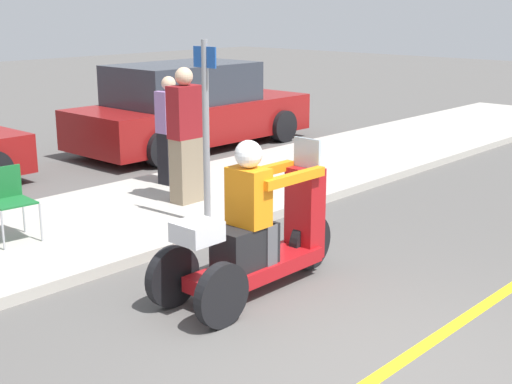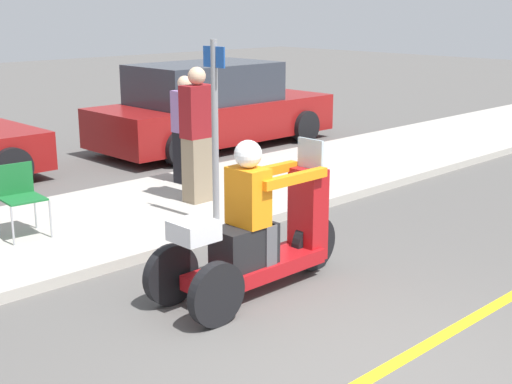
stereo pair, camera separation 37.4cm
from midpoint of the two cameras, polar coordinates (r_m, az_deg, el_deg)
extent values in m
plane|color=#565451|center=(5.65, 11.48, -14.18)|extent=(60.00, 60.00, 0.00)
cube|color=gold|center=(6.02, 14.19, -12.43)|extent=(24.00, 0.12, 0.01)
cube|color=#B2ADA3|center=(8.82, -13.84, -3.11)|extent=(28.00, 2.80, 0.12)
cylinder|color=black|center=(7.50, 6.07, -4.10)|extent=(0.58, 0.10, 0.58)
cylinder|color=black|center=(6.19, -1.43, -8.21)|extent=(0.58, 0.10, 0.58)
cylinder|color=black|center=(6.64, -5.20, -6.62)|extent=(0.58, 0.10, 0.58)
cube|color=#AD1419|center=(6.93, 1.56, -6.15)|extent=(1.52, 0.45, 0.14)
cube|color=black|center=(6.74, 0.66, -4.33)|extent=(0.61, 0.35, 0.39)
cube|color=#AD1419|center=(7.32, 5.64, -1.74)|extent=(0.24, 0.35, 0.95)
cube|color=silver|center=(7.19, 5.87, 3.07)|extent=(0.03, 0.32, 0.30)
cube|color=silver|center=(6.26, -3.30, -3.11)|extent=(0.36, 0.35, 0.18)
cube|color=orange|center=(6.63, 0.98, -0.38)|extent=(0.26, 0.38, 0.55)
sphere|color=white|center=(6.54, 1.00, 3.05)|extent=(0.26, 0.26, 0.26)
cube|color=#515156|center=(6.78, 2.46, -4.22)|extent=(0.14, 0.14, 0.39)
cube|color=#515156|center=(6.94, 1.02, -3.76)|extent=(0.14, 0.14, 0.39)
cube|color=orange|center=(6.76, 4.71, 1.08)|extent=(0.84, 0.09, 0.09)
cube|color=orange|center=(7.03, 2.26, 1.64)|extent=(0.84, 0.09, 0.09)
cube|color=black|center=(10.64, -4.59, 2.82)|extent=(0.35, 0.25, 0.77)
cube|color=#9972B2|center=(10.52, -4.67, 6.48)|extent=(0.39, 0.25, 0.61)
sphere|color=beige|center=(10.47, -4.71, 8.69)|extent=(0.21, 0.21, 0.21)
cube|color=gray|center=(9.58, -3.49, 1.81)|extent=(0.39, 0.26, 0.87)
cube|color=maroon|center=(9.43, -3.56, 6.44)|extent=(0.43, 0.26, 0.69)
sphere|color=beige|center=(9.38, -3.61, 9.25)|extent=(0.24, 0.24, 0.24)
cylinder|color=#A5A8AD|center=(8.23, -17.67, -2.65)|extent=(0.02, 0.02, 0.44)
cylinder|color=#A5A8AD|center=(8.38, -14.88, -2.11)|extent=(0.02, 0.02, 0.44)
cylinder|color=#A5A8AD|center=(8.77, -16.08, -1.44)|extent=(0.02, 0.02, 0.44)
cube|color=#19662D|center=(8.44, -16.96, -0.53)|extent=(0.48, 0.48, 0.02)
cube|color=#19662D|center=(8.59, -17.62, 0.93)|extent=(0.44, 0.06, 0.38)
cube|color=maroon|center=(13.91, -2.51, 5.83)|extent=(4.89, 1.84, 0.72)
cube|color=#2D333D|center=(13.65, -3.32, 8.72)|extent=(2.69, 1.66, 0.73)
cylinder|color=black|center=(14.41, 4.70, 5.24)|extent=(0.64, 0.22, 0.64)
cylinder|color=black|center=(15.67, -0.38, 6.07)|extent=(0.64, 0.22, 0.64)
cylinder|color=black|center=(12.24, -5.21, 3.51)|extent=(0.64, 0.22, 0.64)
cylinder|color=black|center=(13.70, -10.07, 4.56)|extent=(0.64, 0.22, 0.64)
cylinder|color=black|center=(11.25, -18.11, 1.82)|extent=(0.64, 0.22, 0.64)
cylinder|color=gray|center=(8.43, -2.02, 4.64)|extent=(0.08, 0.08, 2.20)
cube|color=#1E51AD|center=(8.32, -2.08, 10.75)|extent=(0.02, 0.36, 0.24)
camera|label=1|loc=(0.19, -88.40, 0.42)|focal=50.00mm
camera|label=2|loc=(0.19, 91.60, -0.42)|focal=50.00mm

